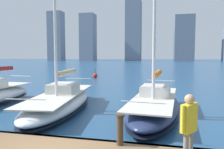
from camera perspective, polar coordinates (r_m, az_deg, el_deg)
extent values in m
cube|color=#473828|center=(7.41, -11.43, -16.14)|extent=(28.00, 0.16, 0.10)
cube|color=slate|center=(166.70, 18.33, 8.97)|extent=(13.62, 9.03, 32.72)
cube|color=slate|center=(171.61, 5.63, 11.18)|extent=(11.56, 11.98, 45.44)
cube|color=gray|center=(170.81, -6.28, 9.55)|extent=(10.94, 10.41, 35.62)
cube|color=slate|center=(186.60, -14.40, 9.63)|extent=(11.92, 8.74, 39.58)
ellipsoid|color=navy|center=(12.20, 11.01, -8.21)|extent=(3.27, 8.69, 0.94)
ellipsoid|color=black|center=(12.26, 11.00, -9.39)|extent=(3.29, 8.74, 0.10)
cube|color=beige|center=(12.10, 11.05, -5.89)|extent=(2.72, 7.64, 0.06)
cube|color=silver|center=(12.55, 11.33, -4.10)|extent=(1.69, 1.99, 0.55)
cylinder|color=silver|center=(11.48, 11.04, 15.80)|extent=(0.16, 0.16, 8.80)
cylinder|color=silver|center=(13.08, 11.69, -0.33)|extent=(0.42, 3.57, 0.12)
cylinder|color=orange|center=(13.08, 11.70, 0.19)|extent=(0.60, 3.30, 0.32)
cylinder|color=silver|center=(8.19, 8.02, -7.20)|extent=(1.66, 0.18, 0.04)
cylinder|color=silver|center=(15.79, 12.64, -1.54)|extent=(1.91, 0.20, 0.04)
ellipsoid|color=silver|center=(13.37, -13.23, -7.12)|extent=(3.71, 9.43, 0.94)
ellipsoid|color=black|center=(13.43, -13.21, -8.20)|extent=(3.73, 9.48, 0.10)
cube|color=beige|center=(13.28, -13.27, -5.01)|extent=(3.11, 8.28, 0.06)
cube|color=silver|center=(13.75, -12.56, -3.38)|extent=(1.80, 2.20, 0.55)
cylinder|color=silver|center=(12.67, -14.71, 15.31)|extent=(0.16, 0.16, 9.09)
cylinder|color=silver|center=(14.32, -11.76, 0.07)|extent=(0.59, 3.84, 0.12)
cylinder|color=#C6B284|center=(14.31, -11.77, 0.55)|extent=(0.75, 3.56, 0.32)
cylinder|color=silver|center=(9.35, -21.73, -6.04)|extent=(1.68, 0.25, 0.04)
cylinder|color=silver|center=(17.14, -8.86, -1.03)|extent=(1.94, 0.28, 0.04)
cylinder|color=silver|center=(18.76, -22.82, -0.36)|extent=(1.89, 0.16, 0.04)
cylinder|color=gray|center=(5.82, 19.78, -17.48)|extent=(0.12, 0.12, 0.81)
cube|color=yellow|center=(5.50, 19.47, -10.66)|extent=(0.42, 0.48, 0.67)
cylinder|color=yellow|center=(5.27, 18.07, -11.00)|extent=(0.10, 0.10, 0.61)
cylinder|color=yellow|center=(5.72, 20.78, -9.84)|extent=(0.10, 0.10, 0.61)
sphere|color=tan|center=(5.40, 19.60, -6.06)|extent=(0.23, 0.23, 0.23)
cylinder|color=#423323|center=(6.56, 2.11, -14.43)|extent=(0.20, 0.20, 0.85)
cylinder|color=#423323|center=(6.43, 2.12, -10.60)|extent=(0.26, 0.26, 0.06)
sphere|color=red|center=(32.85, -4.42, -0.28)|extent=(0.70, 0.70, 0.70)
cylinder|color=black|center=(32.80, -4.42, 0.94)|extent=(0.06, 0.06, 0.70)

